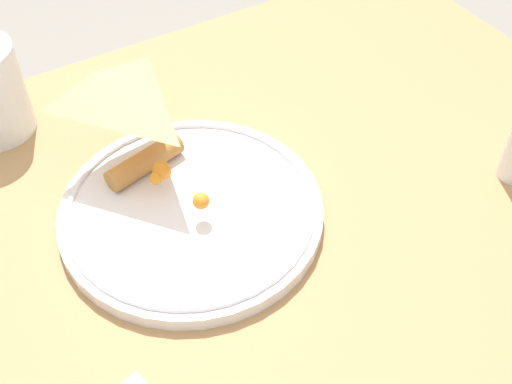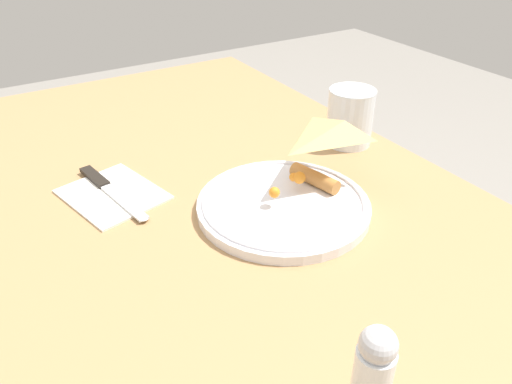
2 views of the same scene
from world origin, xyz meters
The scene contains 2 objects.
dining_table centered at (0.00, 0.00, 0.65)m, with size 1.28×0.77×0.75m.
plate_pizza centered at (0.11, 0.07, 0.76)m, with size 0.27×0.27×0.05m.
Camera 1 is at (-0.06, -0.34, 1.25)m, focal length 45.00 mm.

